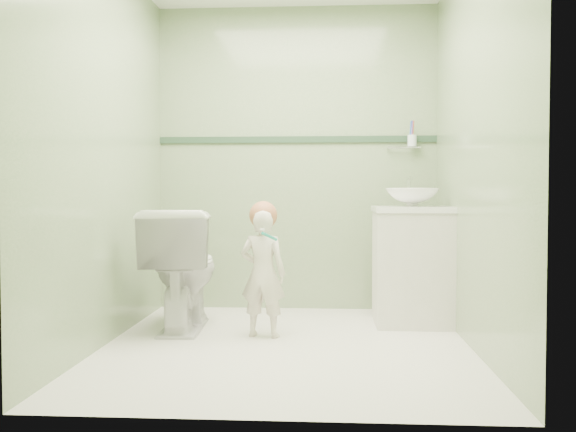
{
  "coord_description": "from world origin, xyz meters",
  "views": [
    {
      "loc": [
        0.24,
        -3.74,
        0.92
      ],
      "look_at": [
        0.0,
        0.15,
        0.78
      ],
      "focal_mm": 39.04,
      "sensor_mm": 36.0,
      "label": 1
    }
  ],
  "objects": [
    {
      "name": "toilet",
      "position": [
        -0.74,
        0.44,
        0.41
      ],
      "size": [
        0.5,
        0.82,
        0.82
      ],
      "primitive_type": "imported",
      "rotation": [
        0.0,
        0.0,
        3.19
      ],
      "color": "white",
      "rests_on": "ground"
    },
    {
      "name": "toddler",
      "position": [
        -0.17,
        0.24,
        0.41
      ],
      "size": [
        0.33,
        0.25,
        0.82
      ],
      "primitive_type": "imported",
      "rotation": [
        0.0,
        0.0,
        2.96
      ],
      "color": "beige",
      "rests_on": "ground"
    },
    {
      "name": "ground",
      "position": [
        0.0,
        0.0,
        0.0
      ],
      "size": [
        2.5,
        2.5,
        0.0
      ],
      "primitive_type": "plane",
      "color": "white",
      "rests_on": "ground"
    },
    {
      "name": "faucet",
      "position": [
        0.84,
        0.89,
        0.97
      ],
      "size": [
        0.03,
        0.13,
        0.18
      ],
      "color": "silver",
      "rests_on": "counter"
    },
    {
      "name": "teal_toothbrush",
      "position": [
        -0.12,
        0.1,
        0.66
      ],
      "size": [
        0.11,
        0.14,
        0.08
      ],
      "color": "#179782",
      "rests_on": "toddler"
    },
    {
      "name": "basin",
      "position": [
        0.84,
        0.7,
        0.89
      ],
      "size": [
        0.37,
        0.37,
        0.13
      ],
      "primitive_type": "imported",
      "color": "white",
      "rests_on": "counter"
    },
    {
      "name": "vanity",
      "position": [
        0.84,
        0.7,
        0.4
      ],
      "size": [
        0.52,
        0.5,
        0.8
      ],
      "primitive_type": "cube",
      "color": "beige",
      "rests_on": "ground"
    },
    {
      "name": "cup_holder",
      "position": [
        0.89,
        1.18,
        1.33
      ],
      "size": [
        0.26,
        0.07,
        0.21
      ],
      "color": "silver",
      "rests_on": "room_shell"
    },
    {
      "name": "counter",
      "position": [
        0.84,
        0.7,
        0.81
      ],
      "size": [
        0.54,
        0.52,
        0.04
      ],
      "primitive_type": "cube",
      "color": "white",
      "rests_on": "vanity"
    },
    {
      "name": "trim_stripe",
      "position": [
        0.0,
        1.24,
        1.35
      ],
      "size": [
        2.2,
        0.02,
        0.05
      ],
      "primitive_type": "cube",
      "color": "#29442F",
      "rests_on": "room_shell"
    },
    {
      "name": "room_shell",
      "position": [
        0.0,
        0.0,
        1.2
      ],
      "size": [
        2.5,
        2.54,
        2.4
      ],
      "color": "gray",
      "rests_on": "ground"
    },
    {
      "name": "hair_cap",
      "position": [
        -0.17,
        0.26,
        0.78
      ],
      "size": [
        0.18,
        0.18,
        0.18
      ],
      "primitive_type": "sphere",
      "color": "#AE6843",
      "rests_on": "toddler"
    }
  ]
}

